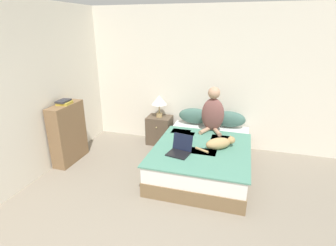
{
  "coord_description": "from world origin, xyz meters",
  "views": [
    {
      "loc": [
        0.71,
        -1.0,
        2.18
      ],
      "look_at": [
        -0.34,
        2.55,
        0.81
      ],
      "focal_mm": 28.0,
      "sensor_mm": 36.0,
      "label": 1
    }
  ],
  "objects_px": {
    "pillow_near": "(195,116)",
    "book_stack_top": "(64,102)",
    "bookshelf": "(68,133)",
    "table_lamp": "(159,101)",
    "cat_tabby": "(220,143)",
    "pillow_far": "(229,119)",
    "laptop_open": "(180,150)",
    "person_sitting": "(213,112)",
    "nightstand": "(160,130)",
    "bed": "(203,157)"
  },
  "relations": [
    {
      "from": "pillow_near",
      "to": "book_stack_top",
      "type": "bearing_deg",
      "value": -148.55
    },
    {
      "from": "bookshelf",
      "to": "table_lamp",
      "type": "bearing_deg",
      "value": 41.98
    },
    {
      "from": "cat_tabby",
      "to": "pillow_far",
      "type": "bearing_deg",
      "value": 52.46
    },
    {
      "from": "laptop_open",
      "to": "book_stack_top",
      "type": "xyz_separation_m",
      "value": [
        -1.95,
        0.12,
        0.52
      ]
    },
    {
      "from": "laptop_open",
      "to": "pillow_near",
      "type": "bearing_deg",
      "value": 103.12
    },
    {
      "from": "person_sitting",
      "to": "nightstand",
      "type": "relative_size",
      "value": 1.42
    },
    {
      "from": "laptop_open",
      "to": "table_lamp",
      "type": "relative_size",
      "value": 0.83
    },
    {
      "from": "nightstand",
      "to": "table_lamp",
      "type": "relative_size",
      "value": 1.29
    },
    {
      "from": "pillow_far",
      "to": "bookshelf",
      "type": "relative_size",
      "value": 0.59
    },
    {
      "from": "bed",
      "to": "table_lamp",
      "type": "relative_size",
      "value": 4.62
    },
    {
      "from": "bed",
      "to": "pillow_far",
      "type": "bearing_deg",
      "value": 69.87
    },
    {
      "from": "pillow_far",
      "to": "bookshelf",
      "type": "bearing_deg",
      "value": -155.2
    },
    {
      "from": "bed",
      "to": "person_sitting",
      "type": "xyz_separation_m",
      "value": [
        0.05,
        0.58,
        0.57
      ]
    },
    {
      "from": "laptop_open",
      "to": "nightstand",
      "type": "distance_m",
      "value": 1.44
    },
    {
      "from": "pillow_far",
      "to": "person_sitting",
      "type": "xyz_separation_m",
      "value": [
        -0.26,
        -0.27,
        0.19
      ]
    },
    {
      "from": "person_sitting",
      "to": "book_stack_top",
      "type": "xyz_separation_m",
      "value": [
        -2.27,
        -0.9,
        0.24
      ]
    },
    {
      "from": "book_stack_top",
      "to": "cat_tabby",
      "type": "bearing_deg",
      "value": 4.55
    },
    {
      "from": "laptop_open",
      "to": "bookshelf",
      "type": "distance_m",
      "value": 1.96
    },
    {
      "from": "person_sitting",
      "to": "table_lamp",
      "type": "distance_m",
      "value": 1.06
    },
    {
      "from": "bed",
      "to": "table_lamp",
      "type": "height_order",
      "value": "table_lamp"
    },
    {
      "from": "pillow_far",
      "to": "bookshelf",
      "type": "height_order",
      "value": "bookshelf"
    },
    {
      "from": "person_sitting",
      "to": "cat_tabby",
      "type": "xyz_separation_m",
      "value": [
        0.2,
        -0.7,
        -0.25
      ]
    },
    {
      "from": "person_sitting",
      "to": "laptop_open",
      "type": "height_order",
      "value": "person_sitting"
    },
    {
      "from": "bed",
      "to": "nightstand",
      "type": "height_order",
      "value": "nightstand"
    },
    {
      "from": "nightstand",
      "to": "person_sitting",
      "type": "bearing_deg",
      "value": -11.72
    },
    {
      "from": "pillow_far",
      "to": "cat_tabby",
      "type": "xyz_separation_m",
      "value": [
        -0.06,
        -0.97,
        -0.06
      ]
    },
    {
      "from": "pillow_near",
      "to": "table_lamp",
      "type": "height_order",
      "value": "table_lamp"
    },
    {
      "from": "pillow_far",
      "to": "book_stack_top",
      "type": "relative_size",
      "value": 2.41
    },
    {
      "from": "nightstand",
      "to": "bookshelf",
      "type": "relative_size",
      "value": 0.54
    },
    {
      "from": "nightstand",
      "to": "bookshelf",
      "type": "distance_m",
      "value": 1.69
    },
    {
      "from": "table_lamp",
      "to": "bookshelf",
      "type": "xyz_separation_m",
      "value": [
        -1.24,
        -1.12,
        -0.36
      ]
    },
    {
      "from": "nightstand",
      "to": "book_stack_top",
      "type": "relative_size",
      "value": 2.21
    },
    {
      "from": "pillow_near",
      "to": "laptop_open",
      "type": "distance_m",
      "value": 1.29
    },
    {
      "from": "pillow_near",
      "to": "cat_tabby",
      "type": "height_order",
      "value": "pillow_near"
    },
    {
      "from": "pillow_near",
      "to": "pillow_far",
      "type": "height_order",
      "value": "same"
    },
    {
      "from": "pillow_far",
      "to": "nightstand",
      "type": "height_order",
      "value": "pillow_far"
    },
    {
      "from": "person_sitting",
      "to": "bed",
      "type": "bearing_deg",
      "value": -95.01
    },
    {
      "from": "bed",
      "to": "laptop_open",
      "type": "relative_size",
      "value": 5.54
    },
    {
      "from": "bed",
      "to": "book_stack_top",
      "type": "bearing_deg",
      "value": -171.74
    },
    {
      "from": "pillow_near",
      "to": "cat_tabby",
      "type": "relative_size",
      "value": 1.06
    },
    {
      "from": "pillow_far",
      "to": "nightstand",
      "type": "distance_m",
      "value": 1.34
    },
    {
      "from": "person_sitting",
      "to": "laptop_open",
      "type": "bearing_deg",
      "value": -107.83
    },
    {
      "from": "cat_tabby",
      "to": "bookshelf",
      "type": "bearing_deg",
      "value": 150.4
    },
    {
      "from": "pillow_near",
      "to": "bookshelf",
      "type": "relative_size",
      "value": 0.59
    },
    {
      "from": "book_stack_top",
      "to": "pillow_far",
      "type": "bearing_deg",
      "value": 24.79
    },
    {
      "from": "table_lamp",
      "to": "laptop_open",
      "type": "bearing_deg",
      "value": -59.96
    },
    {
      "from": "cat_tabby",
      "to": "bookshelf",
      "type": "relative_size",
      "value": 0.56
    },
    {
      "from": "bed",
      "to": "nightstand",
      "type": "relative_size",
      "value": 3.58
    },
    {
      "from": "table_lamp",
      "to": "book_stack_top",
      "type": "relative_size",
      "value": 1.71
    },
    {
      "from": "bookshelf",
      "to": "book_stack_top",
      "type": "bearing_deg",
      "value": 30.36
    }
  ]
}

